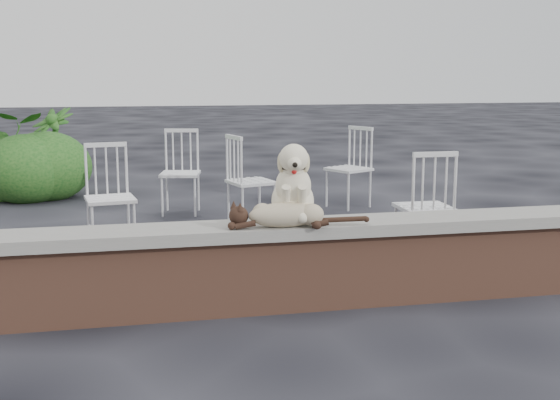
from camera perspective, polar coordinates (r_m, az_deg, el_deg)
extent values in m
plane|color=black|center=(4.92, 4.41, -8.31)|extent=(60.00, 60.00, 0.00)
cube|color=brown|center=(4.84, 4.45, -5.51)|extent=(6.00, 0.30, 0.50)
cube|color=slate|center=(4.77, 4.50, -2.16)|extent=(6.20, 0.40, 0.08)
imported|color=#134315|center=(9.44, -21.24, 3.36)|extent=(1.18, 1.09, 1.09)
imported|color=#134315|center=(9.94, -17.81, 3.92)|extent=(0.88, 0.88, 1.11)
ellipsoid|color=#134315|center=(9.23, -19.75, 2.34)|extent=(1.10, 1.01, 0.87)
ellipsoid|color=#134315|center=(9.32, -18.38, 2.55)|extent=(1.13, 1.04, 0.89)
ellipsoid|color=#134315|center=(9.61, -18.32, 2.33)|extent=(0.92, 0.85, 0.73)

